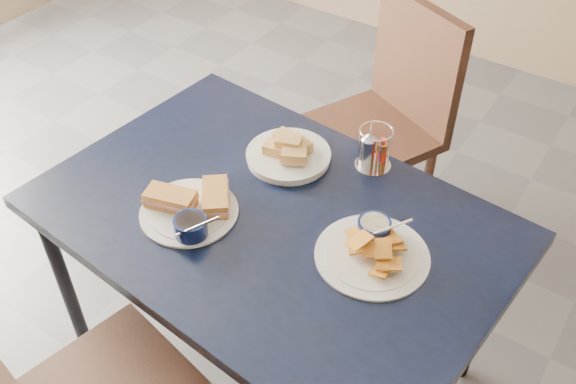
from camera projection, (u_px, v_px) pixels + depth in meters
The scene contains 7 objects.
ground at pixel (281, 384), 2.23m from camera, with size 6.00×6.00×0.00m, color #525257.
dining_table at pixel (271, 230), 1.83m from camera, with size 1.37×0.98×0.75m.
chair_far at pixel (383, 104), 2.54m from camera, with size 0.60×0.60×0.96m.
sandwich_plate at pixel (191, 208), 1.77m from camera, with size 0.30×0.28×0.12m.
plantain_plate at pixel (373, 247), 1.67m from camera, with size 0.30×0.30×0.12m.
bread_basket at pixel (289, 153), 1.95m from camera, with size 0.26×0.26×0.08m.
condiment_caddy at pixel (373, 151), 1.91m from camera, with size 0.11×0.11×0.14m.
Camera 1 is at (0.69, -0.99, 1.99)m, focal length 40.00 mm.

